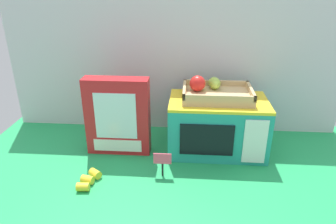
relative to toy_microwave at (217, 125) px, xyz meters
The scene contains 7 objects.
ground_plane 0.24m from the toy_microwave, 169.47° to the right, with size 1.70×1.70×0.00m, color #219E54.
display_back_panel 0.37m from the toy_microwave, 133.11° to the left, with size 1.61×0.03×0.67m, color silver.
toy_microwave is the anchor object (origin of this frame).
food_groups_crate 0.15m from the toy_microwave, 133.81° to the left, with size 0.29×0.20×0.10m.
cookie_set_box 0.44m from the toy_microwave, behind, with size 0.27×0.08×0.34m.
price_sign 0.32m from the toy_microwave, 135.20° to the right, with size 0.07×0.01×0.10m.
loose_toy_banana 0.58m from the toy_microwave, 149.47° to the right, with size 0.07×0.13×0.03m.
Camera 1 is at (0.08, -1.19, 0.72)m, focal length 33.05 mm.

